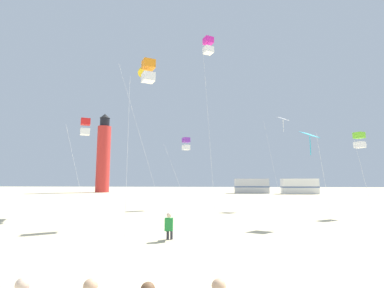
{
  "coord_description": "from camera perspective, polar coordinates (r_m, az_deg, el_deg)",
  "views": [
    {
      "loc": [
        1.54,
        -6.08,
        2.51
      ],
      "look_at": [
        -0.01,
        12.1,
        4.87
      ],
      "focal_mm": 26.18,
      "sensor_mm": 36.0,
      "label": 1
    }
  ],
  "objects": [
    {
      "name": "kite_flyer_standing",
      "position": [
        12.26,
        -4.69,
        -16.25
      ],
      "size": [
        0.35,
        0.52,
        1.16
      ],
      "rotation": [
        0.0,
        0.0,
        3.2
      ],
      "color": "#238438",
      "rests_on": "ground"
    },
    {
      "name": "kite_tube_gold",
      "position": [
        24.32,
        -9.98,
        14.05
      ],
      "size": [
        3.43,
        3.41,
        12.06
      ],
      "color": "silver",
      "rests_on": "ground"
    },
    {
      "name": "kite_diamond_cyan",
      "position": [
        17.72,
        22.97,
        1.24
      ],
      "size": [
        1.59,
        1.59,
        5.35
      ],
      "color": "silver",
      "rests_on": "ground"
    },
    {
      "name": "kite_box_violet",
      "position": [
        25.76,
        -1.22,
        0.03
      ],
      "size": [
        2.48,
        2.42,
        6.41
      ],
      "color": "silver",
      "rests_on": "ground"
    },
    {
      "name": "kite_box_scarlet",
      "position": [
        20.67,
        -20.92,
        3.28
      ],
      "size": [
        1.79,
        1.34,
        6.74
      ],
      "color": "silver",
      "rests_on": "ground"
    },
    {
      "name": "kite_box_orange",
      "position": [
        15.06,
        -8.89,
        14.43
      ],
      "size": [
        1.58,
        1.8,
        8.67
      ],
      "color": "silver",
      "rests_on": "ground"
    },
    {
      "name": "kite_box_magenta",
      "position": [
        20.78,
        3.34,
        19.32
      ],
      "size": [
        0.82,
        0.82,
        12.44
      ],
      "color": "silver",
      "rests_on": "ground"
    },
    {
      "name": "kite_box_lime",
      "position": [
        23.74,
        30.94,
        0.67
      ],
      "size": [
        0.93,
        0.93,
        5.98
      ],
      "color": "silver",
      "rests_on": "ground"
    },
    {
      "name": "kite_diamond_white",
      "position": [
        27.37,
        17.92,
        4.28
      ],
      "size": [
        2.27,
        2.43,
        8.4
      ],
      "color": "silver",
      "rests_on": "ground"
    },
    {
      "name": "lighthouse_distant",
      "position": [
        62.45,
        -17.59,
        -2.15
      ],
      "size": [
        2.8,
        2.8,
        16.8
      ],
      "color": "red",
      "rests_on": "ground"
    },
    {
      "name": "rv_van_silver",
      "position": [
        55.88,
        12.03,
        -8.38
      ],
      "size": [
        6.48,
        2.44,
        2.8
      ],
      "rotation": [
        0.0,
        0.0,
        0.02
      ],
      "color": "#B7BABF",
      "rests_on": "ground"
    },
    {
      "name": "rv_van_white",
      "position": [
        55.89,
        21.06,
        -8.05
      ],
      "size": [
        6.45,
        2.36,
        2.8
      ],
      "rotation": [
        0.0,
        0.0,
        0.0
      ],
      "color": "white",
      "rests_on": "ground"
    }
  ]
}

